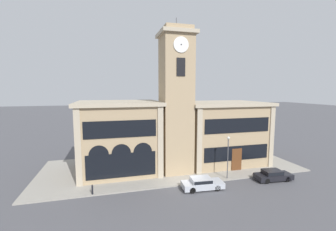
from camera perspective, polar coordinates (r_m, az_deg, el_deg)
ground_plane at (r=27.74m, az=4.95°, el=-17.29°), size 300.00×300.00×0.00m
sidewalk_kerb at (r=33.83m, az=0.87°, el=-12.65°), size 36.08×13.80×0.15m
clock_tower at (r=29.88m, az=2.06°, el=3.53°), size 4.60×4.60×20.34m
town_hall_left_wing at (r=31.74m, az=-12.28°, el=-5.16°), size 10.99×9.74×9.63m
town_hall_right_wing at (r=35.96m, az=13.35°, el=-4.04°), size 12.49×9.74×9.35m
parked_car_near at (r=26.79m, az=8.64°, el=-16.60°), size 4.78×2.20×1.32m
parked_car_mid at (r=31.60m, az=25.10°, el=-13.50°), size 4.62×2.07×1.32m
street_lamp at (r=29.08m, az=15.00°, el=-8.64°), size 0.36×0.36×5.34m
bollard at (r=26.31m, az=-18.65°, el=-17.41°), size 0.18×0.18×1.06m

